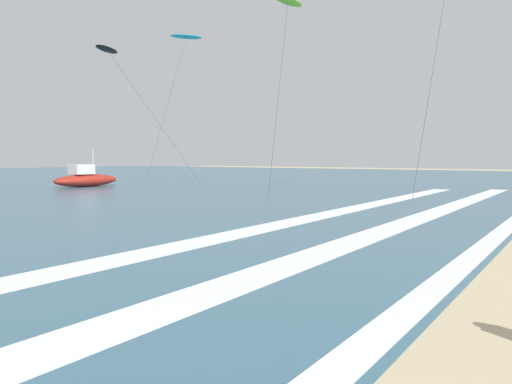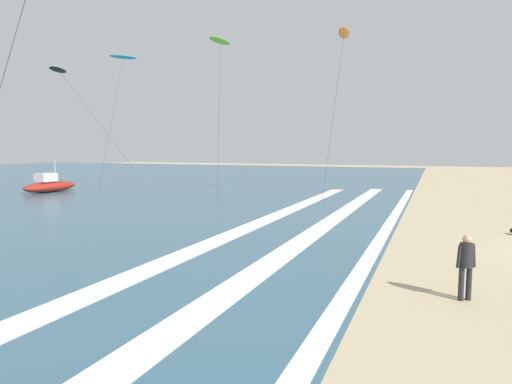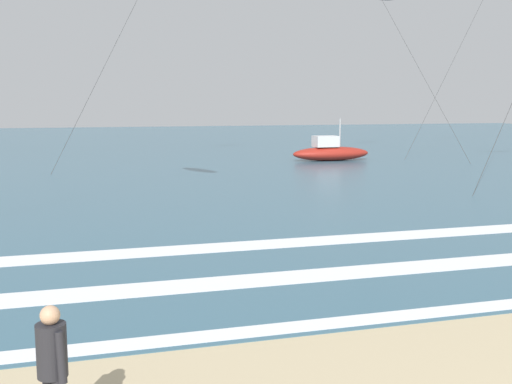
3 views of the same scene
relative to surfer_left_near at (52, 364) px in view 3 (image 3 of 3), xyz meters
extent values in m
cube|color=#386075|center=(6.01, 47.31, -0.95)|extent=(140.00, 90.00, 0.01)
cube|color=white|center=(6.01, 2.71, -0.94)|extent=(46.34, 0.50, 0.01)
cube|color=white|center=(4.51, 5.53, -0.94)|extent=(49.22, 0.98, 0.01)
cube|color=white|center=(7.40, 8.66, -0.94)|extent=(39.86, 1.03, 0.01)
cylinder|color=#232328|center=(0.00, 0.00, 0.15)|extent=(0.32, 0.32, 0.58)
cylinder|color=#232328|center=(0.10, -0.16, 0.13)|extent=(0.15, 0.16, 0.56)
cylinder|color=#232328|center=(-0.10, 0.16, 0.13)|extent=(0.15, 0.16, 0.56)
sphere|color=tan|center=(0.00, 0.00, 0.54)|extent=(0.21, 0.21, 0.21)
cylinder|color=#333333|center=(26.38, 32.35, 6.16)|extent=(10.58, 5.18, 14.25)
cylinder|color=#333333|center=(2.68, 28.89, 5.94)|extent=(7.27, 3.59, 13.80)
cylinder|color=#333333|center=(22.49, 30.31, 4.60)|extent=(2.07, 8.50, 11.13)
ellipsoid|color=maroon|center=(16.22, 30.60, -0.51)|extent=(5.21, 1.72, 0.90)
cube|color=silver|center=(15.82, 30.60, 0.29)|extent=(1.50, 1.11, 0.70)
cylinder|color=#B2B2B2|center=(16.82, 30.60, 0.84)|extent=(0.08, 0.08, 1.80)
camera|label=1|loc=(-5.85, 0.71, 1.17)|focal=34.33mm
camera|label=2|loc=(-11.51, 0.78, 2.70)|focal=31.06mm
camera|label=3|loc=(0.32, -6.62, 2.74)|focal=43.72mm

